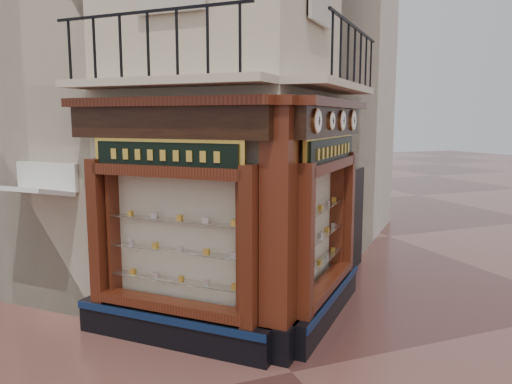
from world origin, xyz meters
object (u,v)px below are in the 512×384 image
clock_c (342,121)px  awning (36,323)px  clock_a (317,121)px  clock_b (331,121)px  corner_pilaster (279,234)px  signboard_right (331,151)px  clock_d (353,121)px  signboard_left (165,155)px

clock_c → awning: bearing=117.2°
clock_a → clock_b: (0.58, 0.58, 0.00)m
corner_pilaster → clock_a: size_ratio=10.61×
clock_a → signboard_right: clock_a is taller
corner_pilaster → clock_d: 3.37m
clock_a → signboard_left: bearing=109.6°
signboard_right → awning: bearing=115.1°
awning → signboard_right: size_ratio=0.65×
clock_b → clock_d: bearing=0.0°
signboard_right → corner_pilaster: bearing=169.8°
corner_pilaster → clock_d: bearing=-8.4°
corner_pilaster → signboard_right: corner_pilaster is taller
signboard_left → signboard_right: 2.92m
signboard_left → signboard_right: bearing=-135.0°
clock_b → clock_c: size_ratio=0.84×
clock_b → clock_c: bearing=-0.0°
clock_a → signboard_right: bearing=4.9°
corner_pilaster → signboard_right: 2.12m
clock_c → clock_d: size_ratio=0.92×
clock_a → corner_pilaster: bearing=136.9°
corner_pilaster → signboard_left: (-1.46, 1.01, 1.15)m
clock_a → clock_c: (1.11, 1.11, 0.00)m
clock_d → signboard_left: bearing=145.8°
clock_b → signboard_left: size_ratio=0.16×
signboard_right → clock_d: bearing=-5.5°
clock_d → signboard_left: clock_d is taller
clock_c → signboard_right: clock_c is taller
corner_pilaster → clock_b: 2.15m
corner_pilaster → clock_a: corner_pilaster is taller
clock_c → signboard_left: (-3.19, -0.11, -0.52)m
clock_a → signboard_left: clock_a is taller
signboard_left → signboard_right: size_ratio=0.92×
clock_a → signboard_right: (0.84, 0.99, -0.52)m
clock_d → clock_b: bearing=-180.0°
clock_d → corner_pilaster: bearing=171.6°
corner_pilaster → clock_c: 2.66m
signboard_left → clock_a: bearing=-160.4°
clock_d → awning: 6.98m
clock_b → signboard_right: bearing=13.3°
corner_pilaster → awning: 4.91m
clock_c → awning: size_ratio=0.26×
clock_b → signboard_left: (-2.67, 0.41, -0.52)m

